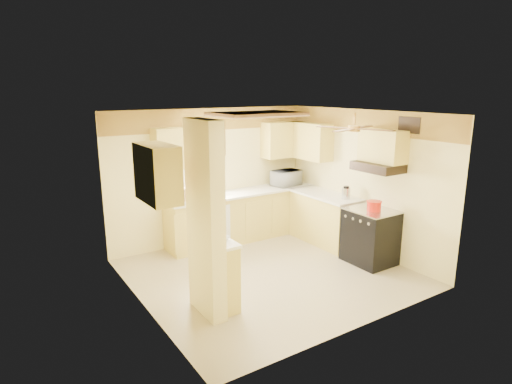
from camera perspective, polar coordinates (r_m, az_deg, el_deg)
floor at (r=6.89m, az=1.70°, el=-10.76°), size 4.00×4.00×0.00m
ceiling at (r=6.28m, az=1.86°, el=10.48°), size 4.00×4.00×0.00m
wall_back at (r=8.07m, az=-5.97°, el=2.16°), size 4.00×0.00×4.00m
wall_front at (r=5.10m, az=14.12°, el=-5.03°), size 4.00×0.00×4.00m
wall_left at (r=5.62m, az=-15.25°, el=-3.36°), size 0.00×3.80×3.80m
wall_right at (r=7.77m, az=13.98°, el=1.37°), size 0.00×3.80×3.80m
wallpaper_border at (r=7.91m, az=-6.09°, el=9.61°), size 4.00×0.02×0.40m
partition_column at (r=5.36m, az=-6.76°, el=-3.79°), size 0.20×0.70×2.50m
partition_ledge at (r=5.74m, az=-4.54°, el=-11.09°), size 0.25×0.55×0.90m
ledge_top at (r=5.56m, az=-4.63°, el=-6.68°), size 0.28×0.58×0.04m
lower_cabinets_back at (r=8.25m, az=-1.78°, el=-3.26°), size 3.00×0.60×0.90m
lower_cabinets_right at (r=8.17m, az=9.14°, el=-3.59°), size 0.60×1.40×0.90m
countertop_back at (r=8.11m, az=-1.77°, el=-0.10°), size 3.04×0.64×0.04m
countertop_right at (r=8.04m, az=9.22°, el=-0.40°), size 0.64×1.44×0.04m
dishwasher_panel at (r=7.64m, az=-5.37°, el=-4.85°), size 0.58×0.02×0.80m
window at (r=7.89m, az=-7.59°, el=4.07°), size 0.92×0.02×1.02m
upper_cab_back_left at (r=7.46m, az=-11.29°, el=5.71°), size 0.60×0.35×0.70m
upper_cab_back_right at (r=8.64m, az=3.71°, el=6.99°), size 0.90×0.35×0.70m
upper_cab_right at (r=8.44m, az=7.16°, el=6.76°), size 0.35×1.00×0.70m
upper_cab_left_wall at (r=5.30m, az=-13.01°, el=2.45°), size 0.35×0.75×0.70m
upper_cab_over_stove at (r=7.16m, az=16.55°, el=5.89°), size 0.35×0.76×0.52m
stove at (r=7.38m, az=14.98°, el=-5.69°), size 0.68×0.77×0.92m
range_hood at (r=7.15m, az=15.93°, el=3.24°), size 0.50×0.76×0.14m
poster_menu at (r=5.26m, az=-5.86°, el=2.65°), size 0.02×0.42×0.57m
poster_nashville at (r=5.42m, az=-5.69°, el=-4.11°), size 0.02×0.42×0.57m
ceiling_light_panel at (r=6.76m, az=0.09°, el=10.33°), size 1.35×0.95×0.06m
ceiling_fan at (r=6.42m, az=12.93°, el=8.29°), size 1.15×1.15×0.26m
vent_grate at (r=7.03m, az=19.76°, el=8.40°), size 0.02×0.40×0.25m
microwave at (r=8.63m, az=4.04°, el=1.89°), size 0.59×0.43×0.31m
bowl at (r=5.56m, az=-4.51°, el=-6.19°), size 0.24×0.24×0.05m
dutch_oven at (r=7.19m, az=15.47°, el=-1.78°), size 0.24×0.24×0.16m
kettle at (r=7.73m, az=11.91°, el=-0.13°), size 0.15×0.15×0.23m
dish_rack at (r=7.61m, az=-8.81°, el=-0.42°), size 0.40×0.32×0.22m
utensil_crock at (r=7.95m, az=-4.50°, el=0.24°), size 0.11×0.11×0.21m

